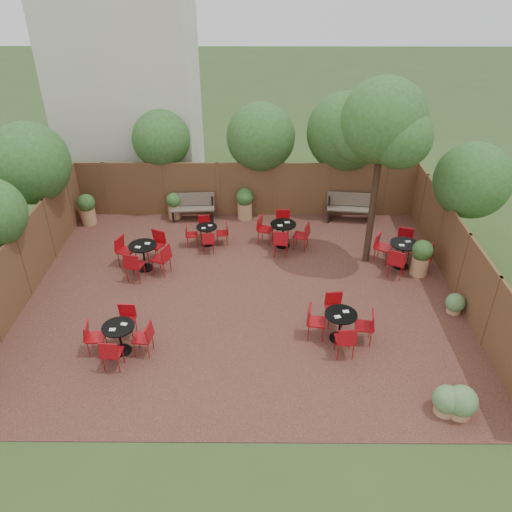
{
  "coord_description": "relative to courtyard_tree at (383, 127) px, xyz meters",
  "views": [
    {
      "loc": [
        0.45,
        -11.73,
        8.55
      ],
      "look_at": [
        0.37,
        0.5,
        1.0
      ],
      "focal_mm": 35.95,
      "sensor_mm": 36.0,
      "label": 1
    }
  ],
  "objects": [
    {
      "name": "park_bench_left",
      "position": [
        -5.7,
        2.76,
        -3.74
      ],
      "size": [
        1.57,
        0.6,
        0.95
      ],
      "rotation": [
        0.0,
        0.0,
        0.07
      ],
      "color": "brown",
      "rests_on": "courtyard_paving"
    },
    {
      "name": "ground",
      "position": [
        -3.79,
        -1.87,
        -4.25
      ],
      "size": [
        80.0,
        80.0,
        0.0
      ],
      "primitive_type": "plane",
      "color": "#354F23",
      "rests_on": "ground"
    },
    {
      "name": "fence_back",
      "position": [
        -3.79,
        3.13,
        -3.25
      ],
      "size": [
        12.0,
        0.08,
        2.0
      ],
      "primitive_type": "cube",
      "color": "brown",
      "rests_on": "ground"
    },
    {
      "name": "fence_right",
      "position": [
        2.21,
        -1.87,
        -3.25
      ],
      "size": [
        0.08,
        10.0,
        2.0
      ],
      "primitive_type": "cube",
      "color": "brown",
      "rests_on": "ground"
    },
    {
      "name": "planters",
      "position": [
        -4.26,
        1.73,
        -3.64
      ],
      "size": [
        11.38,
        4.21,
        1.14
      ],
      "color": "tan",
      "rests_on": "courtyard_paving"
    },
    {
      "name": "fence_left",
      "position": [
        -9.79,
        -1.87,
        -3.25
      ],
      "size": [
        0.08,
        10.0,
        2.0
      ],
      "primitive_type": "cube",
      "color": "brown",
      "rests_on": "ground"
    },
    {
      "name": "low_shrubs",
      "position": [
        1.01,
        -5.36,
        -3.91
      ],
      "size": [
        1.87,
        4.09,
        0.72
      ],
      "color": "tan",
      "rests_on": "courtyard_paving"
    },
    {
      "name": "bistro_tables",
      "position": [
        -3.37,
        -1.2,
        -3.77
      ],
      "size": [
        9.55,
        6.73,
        0.95
      ],
      "color": "black",
      "rests_on": "courtyard_paving"
    },
    {
      "name": "courtyard_tree",
      "position": [
        0.0,
        0.0,
        0.0
      ],
      "size": [
        2.56,
        2.46,
        5.58
      ],
      "rotation": [
        0.0,
        0.0,
        0.01
      ],
      "color": "black",
      "rests_on": "courtyard_paving"
    },
    {
      "name": "park_bench_right",
      "position": [
        -0.14,
        2.76,
        -3.73
      ],
      "size": [
        1.63,
        0.72,
        0.97
      ],
      "rotation": [
        0.0,
        0.0,
        -0.14
      ],
      "color": "brown",
      "rests_on": "courtyard_paving"
    },
    {
      "name": "courtyard_paving",
      "position": [
        -3.79,
        -1.87,
        -4.24
      ],
      "size": [
        12.0,
        10.0,
        0.02
      ],
      "primitive_type": "cube",
      "color": "#3C1E18",
      "rests_on": "ground"
    },
    {
      "name": "neighbour_building",
      "position": [
        -8.29,
        6.13,
        -0.25
      ],
      "size": [
        5.0,
        4.0,
        8.0
      ],
      "primitive_type": "cube",
      "color": "beige",
      "rests_on": "ground"
    },
    {
      "name": "overhang_foliage",
      "position": [
        -4.74,
        1.57,
        -1.53
      ],
      "size": [
        15.57,
        10.75,
        2.8
      ],
      "color": "#24511A",
      "rests_on": "ground"
    }
  ]
}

